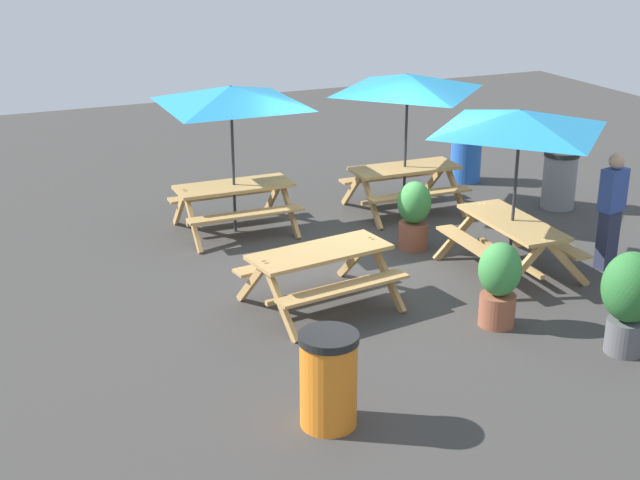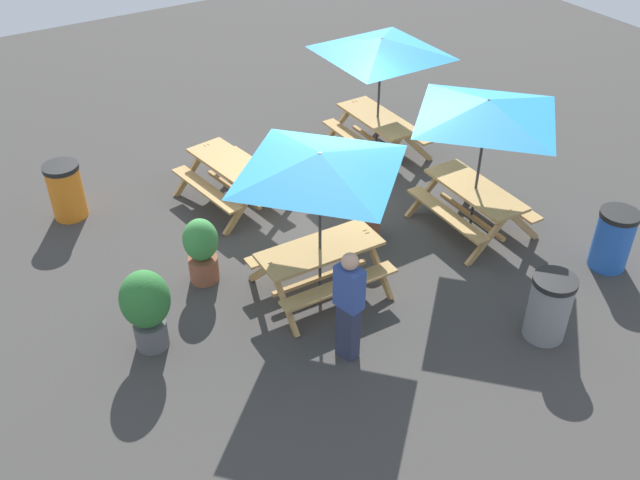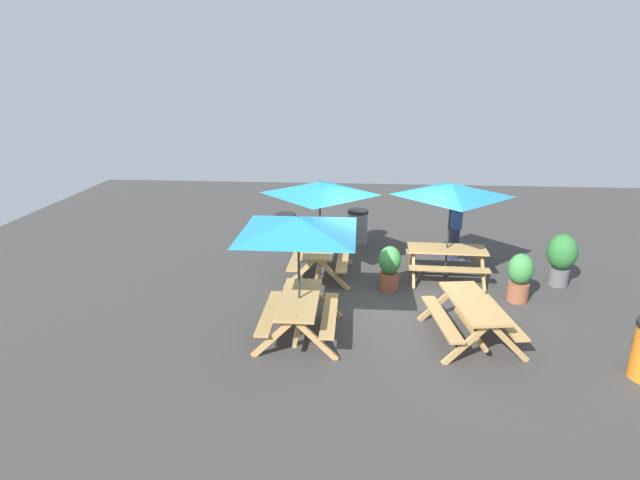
{
  "view_description": "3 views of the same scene",
  "coord_description": "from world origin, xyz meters",
  "px_view_note": "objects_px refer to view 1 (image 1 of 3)",
  "views": [
    {
      "loc": [
        5.55,
        10.96,
        4.76
      ],
      "look_at": [
        1.41,
        1.45,
        0.9
      ],
      "focal_mm": 50.0,
      "sensor_mm": 36.0,
      "label": 1
    },
    {
      "loc": [
        -8.37,
        5.75,
        6.8
      ],
      "look_at": [
        -1.46,
        1.46,
        0.9
      ],
      "focal_mm": 40.0,
      "sensor_mm": 36.0,
      "label": 2
    },
    {
      "loc": [
        9.7,
        -0.67,
        4.65
      ],
      "look_at": [
        -1.41,
        -1.52,
        0.9
      ],
      "focal_mm": 28.0,
      "sensor_mm": 36.0,
      "label": 3
    }
  ],
  "objects_px": {
    "picnic_table_2": "(520,133)",
    "trash_bin_gray": "(559,179)",
    "picnic_table_0": "(407,93)",
    "potted_plant_2": "(630,296)",
    "picnic_table_3": "(231,106)",
    "trash_bin_blue": "(466,155)",
    "trash_bin_orange": "(329,379)",
    "potted_plant_1": "(414,213)",
    "picnic_table_1": "(320,265)",
    "potted_plant_0": "(499,282)",
    "person_standing": "(611,208)"
  },
  "relations": [
    {
      "from": "trash_bin_orange",
      "to": "trash_bin_gray",
      "type": "distance_m",
      "value": 7.87
    },
    {
      "from": "trash_bin_blue",
      "to": "potted_plant_1",
      "type": "xyz_separation_m",
      "value": [
        2.61,
        2.7,
        0.05
      ]
    },
    {
      "from": "picnic_table_2",
      "to": "potted_plant_2",
      "type": "distance_m",
      "value": 2.85
    },
    {
      "from": "potted_plant_1",
      "to": "trash_bin_blue",
      "type": "bearing_deg",
      "value": -134.02
    },
    {
      "from": "picnic_table_1",
      "to": "trash_bin_orange",
      "type": "xyz_separation_m",
      "value": [
        1.03,
        2.58,
        -0.07
      ]
    },
    {
      "from": "trash_bin_gray",
      "to": "potted_plant_1",
      "type": "height_order",
      "value": "potted_plant_1"
    },
    {
      "from": "picnic_table_1",
      "to": "person_standing",
      "type": "xyz_separation_m",
      "value": [
        -4.21,
        0.41,
        0.32
      ]
    },
    {
      "from": "picnic_table_3",
      "to": "potted_plant_2",
      "type": "xyz_separation_m",
      "value": [
        -2.77,
        5.66,
        -1.29
      ]
    },
    {
      "from": "potted_plant_1",
      "to": "potted_plant_2",
      "type": "xyz_separation_m",
      "value": [
        -0.57,
        3.9,
        0.15
      ]
    },
    {
      "from": "potted_plant_0",
      "to": "person_standing",
      "type": "xyz_separation_m",
      "value": [
        -2.46,
        -0.95,
        0.32
      ]
    },
    {
      "from": "trash_bin_blue",
      "to": "person_standing",
      "type": "relative_size",
      "value": 0.59
    },
    {
      "from": "trash_bin_blue",
      "to": "potted_plant_2",
      "type": "height_order",
      "value": "potted_plant_2"
    },
    {
      "from": "trash_bin_gray",
      "to": "person_standing",
      "type": "distance_m",
      "value": 2.75
    },
    {
      "from": "trash_bin_blue",
      "to": "trash_bin_gray",
      "type": "xyz_separation_m",
      "value": [
        -0.59,
        1.98,
        0.0
      ]
    },
    {
      "from": "picnic_table_2",
      "to": "picnic_table_3",
      "type": "distance_m",
      "value": 4.31
    },
    {
      "from": "picnic_table_3",
      "to": "person_standing",
      "type": "bearing_deg",
      "value": 140.72
    },
    {
      "from": "picnic_table_0",
      "to": "picnic_table_1",
      "type": "distance_m",
      "value": 4.34
    },
    {
      "from": "picnic_table_0",
      "to": "picnic_table_3",
      "type": "distance_m",
      "value": 2.92
    },
    {
      "from": "trash_bin_orange",
      "to": "potted_plant_2",
      "type": "bearing_deg",
      "value": -179.44
    },
    {
      "from": "picnic_table_2",
      "to": "potted_plant_0",
      "type": "distance_m",
      "value": 2.26
    },
    {
      "from": "trash_bin_orange",
      "to": "person_standing",
      "type": "bearing_deg",
      "value": -157.57
    },
    {
      "from": "trash_bin_orange",
      "to": "potted_plant_2",
      "type": "xyz_separation_m",
      "value": [
        -3.71,
        -0.04,
        0.2
      ]
    },
    {
      "from": "trash_bin_orange",
      "to": "potted_plant_1",
      "type": "xyz_separation_m",
      "value": [
        -3.14,
        -3.94,
        0.05
      ]
    },
    {
      "from": "picnic_table_2",
      "to": "potted_plant_2",
      "type": "bearing_deg",
      "value": -2.65
    },
    {
      "from": "picnic_table_3",
      "to": "trash_bin_orange",
      "type": "height_order",
      "value": "picnic_table_3"
    },
    {
      "from": "picnic_table_0",
      "to": "trash_bin_orange",
      "type": "xyz_separation_m",
      "value": [
        3.86,
        5.54,
        -1.49
      ]
    },
    {
      "from": "potted_plant_0",
      "to": "person_standing",
      "type": "relative_size",
      "value": 0.64
    },
    {
      "from": "picnic_table_0",
      "to": "potted_plant_2",
      "type": "relative_size",
      "value": 1.92
    },
    {
      "from": "potted_plant_1",
      "to": "potted_plant_2",
      "type": "bearing_deg",
      "value": 98.35
    },
    {
      "from": "trash_bin_orange",
      "to": "potted_plant_0",
      "type": "xyz_separation_m",
      "value": [
        -2.78,
        -1.22,
        0.08
      ]
    },
    {
      "from": "picnic_table_2",
      "to": "trash_bin_gray",
      "type": "bearing_deg",
      "value": 132.36
    },
    {
      "from": "picnic_table_2",
      "to": "trash_bin_gray",
      "type": "height_order",
      "value": "picnic_table_2"
    },
    {
      "from": "trash_bin_orange",
      "to": "person_standing",
      "type": "height_order",
      "value": "person_standing"
    },
    {
      "from": "picnic_table_2",
      "to": "person_standing",
      "type": "xyz_separation_m",
      "value": [
        -1.34,
        0.4,
        -1.1
      ]
    },
    {
      "from": "trash_bin_orange",
      "to": "potted_plant_2",
      "type": "distance_m",
      "value": 3.72
    },
    {
      "from": "picnic_table_1",
      "to": "person_standing",
      "type": "bearing_deg",
      "value": 166.0
    },
    {
      "from": "picnic_table_0",
      "to": "picnic_table_3",
      "type": "xyz_separation_m",
      "value": [
        2.92,
        -0.15,
        0.0
      ]
    },
    {
      "from": "potted_plant_0",
      "to": "potted_plant_2",
      "type": "height_order",
      "value": "potted_plant_2"
    },
    {
      "from": "picnic_table_3",
      "to": "trash_bin_blue",
      "type": "bearing_deg",
      "value": -168.83
    },
    {
      "from": "picnic_table_0",
      "to": "picnic_table_1",
      "type": "height_order",
      "value": "picnic_table_0"
    },
    {
      "from": "trash_bin_gray",
      "to": "picnic_table_0",
      "type": "bearing_deg",
      "value": -19.62
    },
    {
      "from": "picnic_table_2",
      "to": "picnic_table_3",
      "type": "relative_size",
      "value": 0.83
    },
    {
      "from": "picnic_table_0",
      "to": "person_standing",
      "type": "height_order",
      "value": "picnic_table_0"
    },
    {
      "from": "picnic_table_1",
      "to": "trash_bin_gray",
      "type": "distance_m",
      "value": 5.7
    },
    {
      "from": "picnic_table_0",
      "to": "potted_plant_0",
      "type": "distance_m",
      "value": 4.68
    },
    {
      "from": "picnic_table_0",
      "to": "potted_plant_1",
      "type": "relative_size",
      "value": 2.27
    },
    {
      "from": "picnic_table_0",
      "to": "potted_plant_2",
      "type": "distance_m",
      "value": 5.66
    },
    {
      "from": "picnic_table_0",
      "to": "potted_plant_0",
      "type": "relative_size",
      "value": 2.2
    },
    {
      "from": "trash_bin_orange",
      "to": "trash_bin_blue",
      "type": "relative_size",
      "value": 1.0
    },
    {
      "from": "trash_bin_gray",
      "to": "picnic_table_1",
      "type": "bearing_deg",
      "value": 21.4
    }
  ]
}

